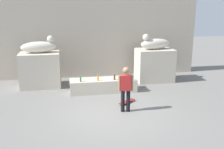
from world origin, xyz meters
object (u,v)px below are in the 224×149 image
Objects in this scene: statue_reclining_right at (155,44)px; skater at (126,87)px; bottle_orange at (98,78)px; bottle_brown at (115,77)px; bottle_clear at (133,77)px; bottle_green at (81,79)px; statue_reclining_left at (39,47)px; skateboard at (127,102)px.

skater is at bearing 44.92° from statue_reclining_right.
skater reaches higher than bottle_orange.
statue_reclining_right is 5.93× the size of bottle_orange.
statue_reclining_right is 6.00× the size of bottle_brown.
bottle_green is at bearing 178.68° from bottle_clear.
bottle_brown is at bearing 95.91° from skater.
bottle_orange is (2.50, -1.46, -1.21)m from statue_reclining_left.
statue_reclining_right is 3.92m from skateboard.
statue_reclining_left is 3.75m from bottle_brown.
statue_reclining_left is at bearing 137.74° from skater.
bottle_brown is (3.24, -1.44, -1.22)m from statue_reclining_left.
bottle_orange is at bearing 12.93° from statue_reclining_right.
statue_reclining_right reaches higher than bottle_clear.
bottle_clear is 0.84m from bottle_brown.
skateboard is (3.49, -2.81, -1.85)m from statue_reclining_left.
statue_reclining_left is 0.98× the size of skater.
bottle_brown is at bearing 173.51° from bottle_clear.
bottle_orange reaches higher than bottle_green.
statue_reclining_left is at bearing -12.84° from statue_reclining_right.
skateboard is at bearing -114.41° from bottle_clear.
skateboard is at bearing -79.62° from bottle_brown.
bottle_clear is 0.90× the size of bottle_brown.
statue_reclining_left is 6.48× the size of bottle_clear.
bottle_orange reaches higher than bottle_clear.
skater reaches higher than bottle_brown.
skater is 6.24× the size of bottle_green.
skateboard is at bearing 78.44° from skater.
bottle_clear is at bearing -2.71° from bottle_orange.
skater is 2.27m from bottle_orange.
bottle_orange is (-0.99, 1.35, 0.63)m from skateboard.
statue_reclining_right is 3.56m from bottle_orange.
skater is at bearing -89.72° from bottle_brown.
skater is at bearing -144.89° from skateboard.
statue_reclining_left reaches higher than skateboard.
bottle_clear is (4.07, -1.53, -1.23)m from statue_reclining_left.
skater is 1.18m from skateboard.
skateboard is at bearing -43.84° from statue_reclining_left.
bottle_orange is (-3.01, -1.45, -1.21)m from statue_reclining_right.
bottle_green is 1.49m from bottle_brown.
bottle_green is (-1.50, 2.11, -0.23)m from skater.
statue_reclining_right is (5.52, -0.01, 0.00)m from statue_reclining_left.
statue_reclining_left is 6.14× the size of bottle_green.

